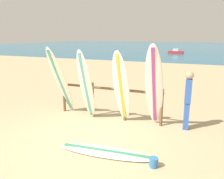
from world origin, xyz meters
name	(u,v)px	position (x,y,z in m)	size (l,w,h in m)	color
ground_plane	(79,144)	(0.00, 0.00, 0.00)	(120.00, 120.00, 0.00)	tan
ocean_water	(196,46)	(0.00, 58.00, 0.00)	(120.00, 80.00, 0.01)	#196B93
surfboard_rack	(108,96)	(-0.06, 1.93, 0.72)	(3.49, 0.09, 1.13)	brown
surfboard_leaning_far_left	(61,81)	(-1.64, 1.64, 1.15)	(0.71, 1.12, 2.30)	silver
surfboard_leaning_left	(86,85)	(-0.62, 1.51, 1.11)	(0.55, 0.69, 2.23)	silver
surfboard_leaning_center_left	(121,88)	(0.50, 1.63, 1.12)	(0.54, 0.78, 2.23)	white
surfboard_leaning_center	(154,87)	(1.45, 1.65, 1.22)	(0.54, 1.03, 2.43)	white
surfboard_lying_on_sand	(106,152)	(0.81, -0.15, 0.04)	(2.33, 0.75, 0.08)	white
beachgoer_standing	(188,98)	(2.34, 1.99, 0.92)	(0.23, 0.28, 1.67)	#3359B2
small_boat_offshore	(176,52)	(-1.69, 31.23, 0.26)	(2.29, 0.90, 0.71)	#B22D28
sand_bucket	(154,162)	(1.92, -0.26, 0.10)	(0.18, 0.18, 0.20)	#3372B2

